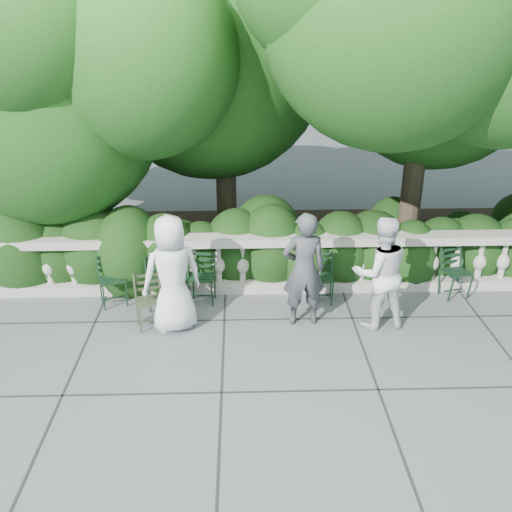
{
  "coord_description": "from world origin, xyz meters",
  "views": [
    {
      "loc": [
        -0.24,
        -6.89,
        4.52
      ],
      "look_at": [
        0.0,
        1.0,
        1.0
      ],
      "focal_mm": 40.0,
      "sensor_mm": 36.0,
      "label": 1
    }
  ],
  "objects_px": {
    "chair_d": "(173,310)",
    "chair_a": "(162,311)",
    "chair_e": "(457,300)",
    "chair_f": "(320,306)",
    "person_casual_man": "(380,273)",
    "chair_weathered": "(154,331)",
    "person_woman_grey": "(304,270)",
    "person_businessman": "(172,274)",
    "chair_b": "(202,306)",
    "chair_c": "(117,308)"
  },
  "relations": [
    {
      "from": "chair_d",
      "to": "chair_a",
      "type": "bearing_deg",
      "value": -160.49
    },
    {
      "from": "chair_e",
      "to": "chair_f",
      "type": "distance_m",
      "value": 2.3
    },
    {
      "from": "chair_e",
      "to": "person_casual_man",
      "type": "bearing_deg",
      "value": -169.14
    },
    {
      "from": "chair_weathered",
      "to": "person_woman_grey",
      "type": "distance_m",
      "value": 2.44
    },
    {
      "from": "chair_a",
      "to": "chair_d",
      "type": "xyz_separation_m",
      "value": [
        0.17,
        0.02,
        0.0
      ]
    },
    {
      "from": "chair_d",
      "to": "person_businessman",
      "type": "height_order",
      "value": "person_businessman"
    },
    {
      "from": "chair_b",
      "to": "chair_weathered",
      "type": "height_order",
      "value": "same"
    },
    {
      "from": "person_businessman",
      "to": "chair_weathered",
      "type": "bearing_deg",
      "value": -1.38
    },
    {
      "from": "chair_b",
      "to": "chair_e",
      "type": "height_order",
      "value": "same"
    },
    {
      "from": "person_woman_grey",
      "to": "person_casual_man",
      "type": "height_order",
      "value": "person_woman_grey"
    },
    {
      "from": "chair_b",
      "to": "chair_d",
      "type": "relative_size",
      "value": 1.0
    },
    {
      "from": "chair_a",
      "to": "person_businessman",
      "type": "xyz_separation_m",
      "value": [
        0.27,
        -0.52,
        0.9
      ]
    },
    {
      "from": "chair_d",
      "to": "chair_e",
      "type": "xyz_separation_m",
      "value": [
        4.69,
        0.18,
        0.0
      ]
    },
    {
      "from": "person_casual_man",
      "to": "chair_c",
      "type": "bearing_deg",
      "value": -14.93
    },
    {
      "from": "chair_c",
      "to": "person_casual_man",
      "type": "relative_size",
      "value": 0.48
    },
    {
      "from": "chair_c",
      "to": "person_casual_man",
      "type": "height_order",
      "value": "person_casual_man"
    },
    {
      "from": "chair_e",
      "to": "person_businessman",
      "type": "height_order",
      "value": "person_businessman"
    },
    {
      "from": "chair_weathered",
      "to": "person_casual_man",
      "type": "distance_m",
      "value": 3.49
    },
    {
      "from": "chair_f",
      "to": "person_woman_grey",
      "type": "distance_m",
      "value": 1.08
    },
    {
      "from": "chair_f",
      "to": "chair_weathered",
      "type": "height_order",
      "value": "same"
    },
    {
      "from": "person_businessman",
      "to": "chair_a",
      "type": "bearing_deg",
      "value": -83.8
    },
    {
      "from": "chair_f",
      "to": "person_businessman",
      "type": "bearing_deg",
      "value": -160.79
    },
    {
      "from": "chair_d",
      "to": "chair_f",
      "type": "xyz_separation_m",
      "value": [
        2.39,
        0.07,
        0.0
      ]
    },
    {
      "from": "chair_a",
      "to": "person_businessman",
      "type": "distance_m",
      "value": 1.07
    },
    {
      "from": "chair_e",
      "to": "chair_a",
      "type": "bearing_deg",
      "value": 168.09
    },
    {
      "from": "chair_d",
      "to": "person_businessman",
      "type": "bearing_deg",
      "value": -66.84
    },
    {
      "from": "person_businessman",
      "to": "person_casual_man",
      "type": "xyz_separation_m",
      "value": [
        3.06,
        -0.0,
        -0.02
      ]
    },
    {
      "from": "chair_c",
      "to": "person_woman_grey",
      "type": "bearing_deg",
      "value": -30.03
    },
    {
      "from": "chair_weathered",
      "to": "chair_a",
      "type": "bearing_deg",
      "value": 67.91
    },
    {
      "from": "chair_c",
      "to": "person_casual_man",
      "type": "bearing_deg",
      "value": -28.87
    },
    {
      "from": "chair_b",
      "to": "chair_f",
      "type": "xyz_separation_m",
      "value": [
        1.93,
        -0.05,
        0.0
      ]
    },
    {
      "from": "chair_a",
      "to": "chair_c",
      "type": "distance_m",
      "value": 0.75
    },
    {
      "from": "person_businessman",
      "to": "person_casual_man",
      "type": "distance_m",
      "value": 3.06
    },
    {
      "from": "chair_e",
      "to": "person_woman_grey",
      "type": "relative_size",
      "value": 0.47
    },
    {
      "from": "chair_d",
      "to": "chair_weathered",
      "type": "bearing_deg",
      "value": -96.03
    },
    {
      "from": "chair_a",
      "to": "chair_e",
      "type": "bearing_deg",
      "value": -12.02
    },
    {
      "from": "chair_a",
      "to": "chair_weathered",
      "type": "bearing_deg",
      "value": -109.33
    },
    {
      "from": "chair_d",
      "to": "chair_e",
      "type": "bearing_deg",
      "value": 14.86
    },
    {
      "from": "person_businessman",
      "to": "chair_f",
      "type": "bearing_deg",
      "value": 173.85
    },
    {
      "from": "chair_b",
      "to": "person_casual_man",
      "type": "relative_size",
      "value": 0.48
    },
    {
      "from": "chair_e",
      "to": "chair_b",
      "type": "bearing_deg",
      "value": 166.62
    },
    {
      "from": "person_businessman",
      "to": "person_casual_man",
      "type": "bearing_deg",
      "value": 159.03
    },
    {
      "from": "chair_a",
      "to": "chair_e",
      "type": "xyz_separation_m",
      "value": [
        4.86,
        0.2,
        0.0
      ]
    },
    {
      "from": "chair_a",
      "to": "person_businessman",
      "type": "relative_size",
      "value": 0.47
    },
    {
      "from": "chair_b",
      "to": "person_businessman",
      "type": "bearing_deg",
      "value": -113.49
    },
    {
      "from": "chair_c",
      "to": "chair_b",
      "type": "bearing_deg",
      "value": -18.78
    },
    {
      "from": "chair_b",
      "to": "person_businessman",
      "type": "distance_m",
      "value": 1.17
    },
    {
      "from": "chair_a",
      "to": "person_woman_grey",
      "type": "xyz_separation_m",
      "value": [
        2.2,
        -0.41,
        0.89
      ]
    },
    {
      "from": "chair_b",
      "to": "person_woman_grey",
      "type": "bearing_deg",
      "value": -13.55
    },
    {
      "from": "chair_b",
      "to": "person_businessman",
      "type": "xyz_separation_m",
      "value": [
        -0.36,
        -0.65,
        0.9
      ]
    }
  ]
}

